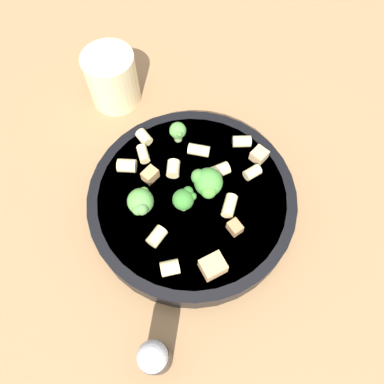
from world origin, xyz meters
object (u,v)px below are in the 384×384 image
rigatoni_2 (127,166)px  chicken_chunk_2 (235,227)px  broccoli_floret_3 (178,131)px  rigatoni_3 (199,150)px  rigatoni_1 (157,236)px  rigatoni_9 (173,169)px  rigatoni_8 (143,154)px  rigatoni_7 (170,268)px  chicken_chunk_0 (150,175)px  rigatoni_5 (144,137)px  chicken_chunk_3 (259,155)px  rigatoni_0 (252,172)px  pepper_shaker (155,358)px  chicken_chunk_1 (213,266)px  rigatoni_6 (229,206)px  pasta_bowl (192,200)px  broccoli_floret_0 (207,182)px  rigatoni_10 (219,171)px  broccoli_floret_1 (185,200)px  broccoli_floret_2 (141,202)px  rigatoni_4 (242,141)px  drinking_glass (113,81)px

rigatoni_2 → chicken_chunk_2: (0.00, 0.17, -0.00)m
broccoli_floret_3 → rigatoni_3: broccoli_floret_3 is taller
rigatoni_1 → rigatoni_9: (-0.09, -0.04, 0.00)m
rigatoni_1 → rigatoni_8: (-0.09, -0.08, -0.00)m
rigatoni_7 → rigatoni_8: (-0.11, -0.12, -0.00)m
rigatoni_3 → chicken_chunk_0: chicken_chunk_0 is taller
rigatoni_5 → chicken_chunk_0: 0.06m
rigatoni_8 → chicken_chunk_3: 0.16m
rigatoni_0 → pepper_shaker: (0.26, 0.02, 0.00)m
pepper_shaker → rigatoni_9: bearing=-151.7°
chicken_chunk_0 → chicken_chunk_1: bearing=64.9°
rigatoni_3 → rigatoni_5: same height
chicken_chunk_0 → rigatoni_2: bearing=-81.6°
chicken_chunk_1 → chicken_chunk_2: chicken_chunk_1 is taller
rigatoni_1 → rigatoni_6: size_ratio=0.82×
rigatoni_5 → pepper_shaker: 0.28m
rigatoni_1 → chicken_chunk_3: bearing=162.8°
pasta_bowl → chicken_chunk_0: 0.07m
broccoli_floret_0 → rigatoni_6: bearing=80.0°
rigatoni_8 → chicken_chunk_0: chicken_chunk_0 is taller
rigatoni_3 → chicken_chunk_2: 0.12m
rigatoni_3 → rigatoni_10: size_ratio=1.11×
rigatoni_3 → rigatoni_7: rigatoni_7 is taller
rigatoni_7 → chicken_chunk_2: bearing=154.8°
rigatoni_9 → chicken_chunk_3: rigatoni_9 is taller
chicken_chunk_1 → chicken_chunk_2: 0.06m
rigatoni_9 → rigatoni_2: bearing=-62.1°
chicken_chunk_0 → chicken_chunk_3: same height
broccoli_floret_1 → rigatoni_10: (-0.07, 0.01, -0.02)m
rigatoni_3 → chicken_chunk_1: 0.16m
broccoli_floret_1 → chicken_chunk_0: broccoli_floret_1 is taller
broccoli_floret_1 → rigatoni_10: bearing=170.2°
rigatoni_9 → chicken_chunk_2: (0.03, 0.11, -0.00)m
rigatoni_1 → pepper_shaker: 0.14m
broccoli_floret_0 → chicken_chunk_2: bearing=63.9°
broccoli_floret_2 → rigatoni_9: (-0.07, 0.00, -0.01)m
broccoli_floret_2 → rigatoni_4: 0.17m
broccoli_floret_0 → pepper_shaker: (0.20, 0.06, -0.02)m
rigatoni_10 → chicken_chunk_0: size_ratio=1.32×
broccoli_floret_3 → rigatoni_2: broccoli_floret_3 is taller
broccoli_floret_3 → rigatoni_8: 0.06m
drinking_glass → pepper_shaker: pepper_shaker is taller
rigatoni_1 → rigatoni_8: 0.12m
chicken_chunk_1 → rigatoni_7: bearing=-56.4°
chicken_chunk_3 → rigatoni_4: bearing=-103.1°
broccoli_floret_2 → rigatoni_7: broccoli_floret_2 is taller
pasta_bowl → pepper_shaker: size_ratio=3.04×
rigatoni_4 → chicken_chunk_2: size_ratio=1.42×
broccoli_floret_2 → rigatoni_3: size_ratio=1.29×
rigatoni_0 → rigatoni_9: size_ratio=1.00×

